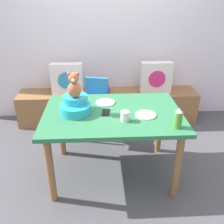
% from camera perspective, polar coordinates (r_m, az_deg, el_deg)
% --- Properties ---
extents(ground_plane, '(8.00, 8.00, 0.00)m').
position_cam_1_polar(ground_plane, '(2.86, 0.11, -13.39)').
color(ground_plane, '#4C4C51').
extents(back_wall, '(4.40, 0.10, 2.60)m').
position_cam_1_polar(back_wall, '(3.71, -1.19, 18.25)').
color(back_wall, silver).
rests_on(back_wall, ground_plane).
extents(window_bench, '(2.60, 0.44, 0.46)m').
position_cam_1_polar(window_bench, '(3.76, -0.90, 1.30)').
color(window_bench, olive).
rests_on(window_bench, ground_plane).
extents(pillow_floral_left, '(0.44, 0.15, 0.44)m').
position_cam_1_polar(pillow_floral_left, '(3.60, -10.19, 7.41)').
color(pillow_floral_left, white).
rests_on(pillow_floral_left, window_bench).
extents(pillow_floral_right, '(0.44, 0.15, 0.44)m').
position_cam_1_polar(pillow_floral_right, '(3.66, 9.99, 7.76)').
color(pillow_floral_right, white).
rests_on(pillow_floral_right, window_bench).
extents(book_stack, '(0.20, 0.14, 0.10)m').
position_cam_1_polar(book_stack, '(3.65, -2.17, 5.24)').
color(book_stack, '#6443A7').
rests_on(book_stack, window_bench).
extents(dining_table, '(1.35, 0.93, 0.74)m').
position_cam_1_polar(dining_table, '(2.50, 0.12, -2.04)').
color(dining_table, '#2D7247').
rests_on(dining_table, ground_plane).
extents(highchair, '(0.40, 0.50, 0.79)m').
position_cam_1_polar(highchair, '(3.24, -3.98, 2.59)').
color(highchair, '#2672B2').
rests_on(highchair, ground_plane).
extents(infant_seat_teal, '(0.30, 0.33, 0.16)m').
position_cam_1_polar(infant_seat_teal, '(2.44, -8.31, 1.45)').
color(infant_seat_teal, '#25A3BC').
rests_on(infant_seat_teal, dining_table).
extents(teddy_bear, '(0.13, 0.12, 0.25)m').
position_cam_1_polar(teddy_bear, '(2.36, -8.63, 5.98)').
color(teddy_bear, '#B46140').
rests_on(teddy_bear, infant_seat_teal).
extents(ketchup_bottle, '(0.07, 0.07, 0.18)m').
position_cam_1_polar(ketchup_bottle, '(2.22, 14.84, -1.47)').
color(ketchup_bottle, '#4C8C33').
rests_on(ketchup_bottle, dining_table).
extents(coffee_mug, '(0.12, 0.08, 0.09)m').
position_cam_1_polar(coffee_mug, '(2.27, 3.03, -0.94)').
color(coffee_mug, silver).
rests_on(coffee_mug, dining_table).
extents(dinner_plate_near, '(0.20, 0.20, 0.01)m').
position_cam_1_polar(dinner_plate_near, '(2.64, -1.53, 2.20)').
color(dinner_plate_near, white).
rests_on(dinner_plate_near, dining_table).
extents(dinner_plate_far, '(0.20, 0.20, 0.01)m').
position_cam_1_polar(dinner_plate_far, '(2.40, 7.67, -0.65)').
color(dinner_plate_far, white).
rests_on(dinner_plate_far, dining_table).
extents(cell_phone, '(0.08, 0.15, 0.01)m').
position_cam_1_polar(cell_phone, '(2.44, -1.40, -0.04)').
color(cell_phone, black).
rests_on(cell_phone, dining_table).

